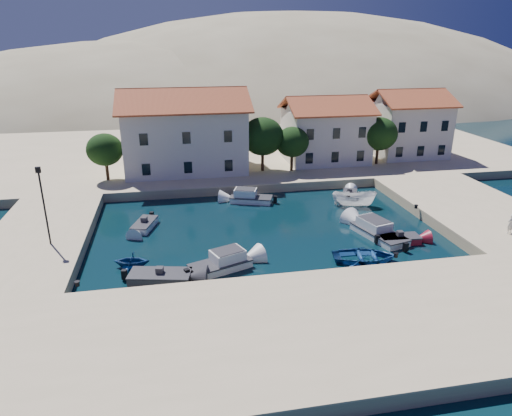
# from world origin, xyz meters

# --- Properties ---
(ground) EXTENTS (400.00, 400.00, 0.00)m
(ground) POSITION_xyz_m (0.00, 0.00, 0.00)
(ground) COLOR black
(ground) RESTS_ON ground
(quay_south) EXTENTS (52.00, 12.00, 1.00)m
(quay_south) POSITION_xyz_m (0.00, -6.00, 0.50)
(quay_south) COLOR #C9B389
(quay_south) RESTS_ON ground
(quay_east) EXTENTS (11.00, 20.00, 1.00)m
(quay_east) POSITION_xyz_m (20.50, 10.00, 0.50)
(quay_east) COLOR #C9B389
(quay_east) RESTS_ON ground
(quay_west) EXTENTS (8.00, 20.00, 1.00)m
(quay_west) POSITION_xyz_m (-19.00, 10.00, 0.50)
(quay_west) COLOR #C9B389
(quay_west) RESTS_ON ground
(quay_north) EXTENTS (80.00, 36.00, 1.00)m
(quay_north) POSITION_xyz_m (2.00, 38.00, 0.50)
(quay_north) COLOR #C9B389
(quay_north) RESTS_ON ground
(hills) EXTENTS (254.00, 176.00, 99.00)m
(hills) POSITION_xyz_m (20.64, 123.62, -23.40)
(hills) COLOR gray
(hills) RESTS_ON ground
(building_left) EXTENTS (14.70, 9.45, 9.70)m
(building_left) POSITION_xyz_m (-6.00, 28.00, 5.94)
(building_left) COLOR silver
(building_left) RESTS_ON quay_north
(building_mid) EXTENTS (10.50, 8.40, 8.30)m
(building_mid) POSITION_xyz_m (12.00, 29.00, 5.22)
(building_mid) COLOR silver
(building_mid) RESTS_ON quay_north
(building_right) EXTENTS (9.45, 8.40, 8.80)m
(building_right) POSITION_xyz_m (24.00, 30.00, 5.47)
(building_right) COLOR silver
(building_right) RESTS_ON quay_north
(trees) EXTENTS (37.30, 5.30, 6.45)m
(trees) POSITION_xyz_m (4.51, 25.46, 4.84)
(trees) COLOR #382314
(trees) RESTS_ON quay_north
(lamppost) EXTENTS (0.35, 0.25, 6.22)m
(lamppost) POSITION_xyz_m (-17.50, 8.00, 4.75)
(lamppost) COLOR black
(lamppost) RESTS_ON quay_west
(bollards) EXTENTS (29.36, 9.56, 0.30)m
(bollards) POSITION_xyz_m (2.80, 3.87, 1.15)
(bollards) COLOR black
(bollards) RESTS_ON ground
(motorboat_grey_sw) EXTENTS (4.63, 2.78, 1.25)m
(motorboat_grey_sw) POSITION_xyz_m (-9.09, 2.32, 0.29)
(motorboat_grey_sw) COLOR #343338
(motorboat_grey_sw) RESTS_ON ground
(cabin_cruiser_south) EXTENTS (4.97, 3.49, 1.60)m
(cabin_cruiser_south) POSITION_xyz_m (-4.71, 3.17, 0.48)
(cabin_cruiser_south) COLOR white
(cabin_cruiser_south) RESTS_ON ground
(rowboat_south) EXTENTS (5.47, 4.34, 1.02)m
(rowboat_south) POSITION_xyz_m (6.38, 2.55, 0.00)
(rowboat_south) COLOR navy
(rowboat_south) RESTS_ON ground
(motorboat_red_se) EXTENTS (3.43, 1.69, 1.25)m
(motorboat_red_se) POSITION_xyz_m (10.57, 5.09, 0.30)
(motorboat_red_se) COLOR maroon
(motorboat_red_se) RESTS_ON ground
(cabin_cruiser_east) EXTENTS (3.55, 5.83, 1.60)m
(cabin_cruiser_east) POSITION_xyz_m (9.37, 6.43, 0.48)
(cabin_cruiser_east) COLOR white
(cabin_cruiser_east) RESTS_ON ground
(boat_east) EXTENTS (4.75, 2.91, 1.72)m
(boat_east) POSITION_xyz_m (10.27, 14.30, 0.00)
(boat_east) COLOR white
(boat_east) RESTS_ON ground
(motorboat_white_ne) EXTENTS (2.64, 3.39, 1.25)m
(motorboat_white_ne) POSITION_xyz_m (10.74, 16.70, 0.30)
(motorboat_white_ne) COLOR white
(motorboat_white_ne) RESTS_ON ground
(rowboat_west) EXTENTS (3.03, 2.74, 1.39)m
(rowboat_west) POSITION_xyz_m (-11.18, 4.79, 0.00)
(rowboat_west) COLOR navy
(rowboat_west) RESTS_ON ground
(motorboat_white_west) EXTENTS (2.47, 3.70, 1.25)m
(motorboat_white_west) POSITION_xyz_m (-10.54, 12.30, 0.30)
(motorboat_white_west) COLOR white
(motorboat_white_west) RESTS_ON ground
(cabin_cruiser_north) EXTENTS (4.69, 3.17, 1.60)m
(cabin_cruiser_north) POSITION_xyz_m (0.14, 17.36, 0.48)
(cabin_cruiser_north) COLOR white
(cabin_cruiser_north) RESTS_ON ground
(pedestrian) EXTENTS (0.70, 0.56, 1.65)m
(pedestrian) POSITION_xyz_m (19.24, 3.18, 1.83)
(pedestrian) COLOR silver
(pedestrian) RESTS_ON quay_east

